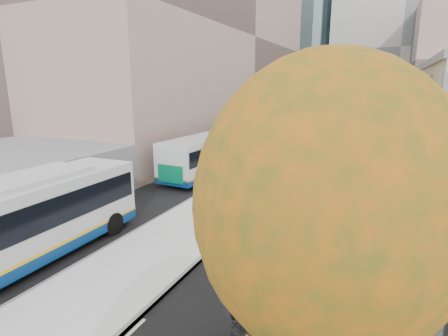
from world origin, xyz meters
The scene contains 11 objects.
bus_platform centered at (-3.88, 35.00, 0.07)m, with size 4.25×150.00×0.15m, color #BCBCBC.
sidewalk centered at (4.12, 35.00, 0.04)m, with size 4.75×150.00×0.08m, color gray.
building_midrise centered at (-22.50, 41.00, 12.50)m, with size 24.00×46.00×25.00m, color gray.
building_far_block centered at (6.00, 96.00, 15.00)m, with size 30.00×18.00×30.00m, color #B0A8A2.
bus_shelter centered at (5.69, 10.96, 2.19)m, with size 1.90×4.40×2.53m.
tree_b centered at (3.60, 5.00, 5.04)m, with size 4.00×4.00×6.97m.
tree_c centered at (3.60, 13.00, 5.25)m, with size 4.20×4.20×7.28m.
tree_d centered at (3.60, 22.00, 5.47)m, with size 4.40×4.40×7.60m.
bus_far centered at (-7.62, 27.69, 1.69)m, with size 3.62×18.66×3.09m.
cyclist centered at (1.26, 7.35, 0.81)m, with size 0.65×1.73×2.20m.
distant_car centered at (-7.20, 52.00, 0.66)m, with size 1.55×3.86×1.31m, color white.
Camera 1 is at (4.30, -0.18, 6.80)m, focal length 28.00 mm.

